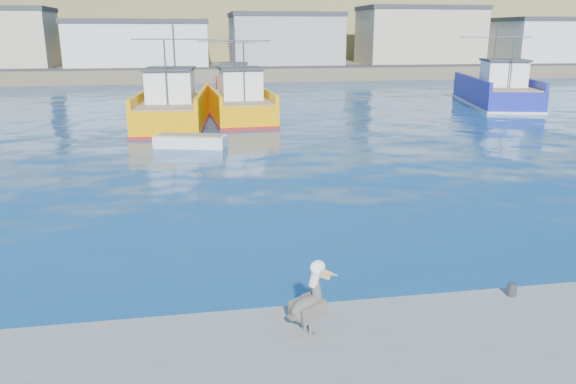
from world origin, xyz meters
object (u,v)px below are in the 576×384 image
object	(u,v)px
boat_orange	(234,88)
trawler_yellow_b	(238,104)
skiff_far	(532,92)
trawler_yellow_a	(175,108)
trawler_blue	(496,91)
pelican	(311,303)
skiff_mid	(191,142)

from	to	relation	value
boat_orange	trawler_yellow_b	bearing A→B (deg)	-93.26
skiff_far	trawler_yellow_b	bearing A→B (deg)	-160.71
trawler_yellow_a	trawler_blue	world-z (taller)	trawler_blue
boat_orange	pelican	size ratio (longest dim) A/B	6.07
trawler_yellow_b	pelican	world-z (taller)	trawler_yellow_b
trawler_yellow_b	skiff_far	bearing A→B (deg)	19.29
boat_orange	skiff_far	size ratio (longest dim) A/B	2.22
trawler_blue	skiff_mid	distance (m)	29.98
skiff_mid	trawler_blue	bearing A→B (deg)	28.79
trawler_yellow_a	skiff_mid	world-z (taller)	trawler_yellow_a
trawler_yellow_b	pelican	bearing A→B (deg)	-92.65
trawler_yellow_b	boat_orange	size ratio (longest dim) A/B	1.32
trawler_yellow_b	skiff_far	distance (m)	32.22
skiff_far	pelican	bearing A→B (deg)	-127.00
trawler_yellow_a	trawler_blue	distance (m)	27.89
trawler_yellow_b	skiff_mid	world-z (taller)	trawler_yellow_b
skiff_mid	pelican	xyz separation A→B (m)	(2.11, -21.26, 0.85)
trawler_yellow_a	skiff_mid	bearing A→B (deg)	-83.44
skiff_far	skiff_mid	bearing A→B (deg)	-148.26
skiff_mid	skiff_far	distance (m)	39.96
trawler_yellow_b	trawler_blue	size ratio (longest dim) A/B	0.85
trawler_yellow_a	skiff_far	distance (m)	37.17
trawler_yellow_a	skiff_far	bearing A→B (deg)	19.86
skiff_mid	skiff_far	size ratio (longest dim) A/B	1.03
boat_orange	skiff_far	world-z (taller)	boat_orange
trawler_blue	skiff_mid	world-z (taller)	trawler_blue
trawler_yellow_a	skiff_mid	xyz separation A→B (m)	(0.97, -8.40, -0.84)
skiff_mid	pelican	size ratio (longest dim) A/B	2.81
skiff_far	pelican	size ratio (longest dim) A/B	2.74
boat_orange	pelican	bearing A→B (deg)	-92.82
trawler_blue	pelican	xyz separation A→B (m)	(-24.15, -35.69, -0.01)
trawler_yellow_a	boat_orange	size ratio (longest dim) A/B	1.47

